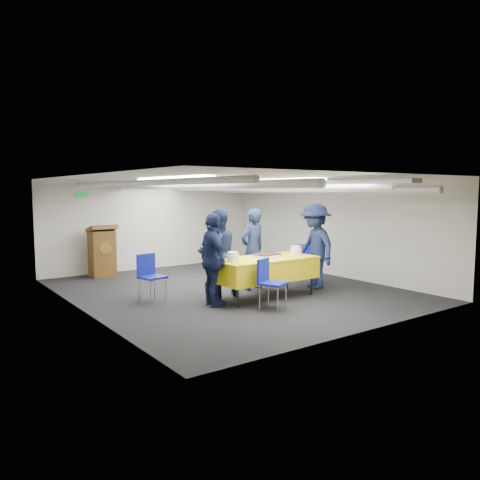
% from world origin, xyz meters
% --- Properties ---
extents(ground, '(7.00, 7.00, 0.00)m').
position_xyz_m(ground, '(0.00, 0.00, 0.00)').
color(ground, black).
rests_on(ground, ground).
extents(room_shell, '(6.00, 7.00, 2.30)m').
position_xyz_m(room_shell, '(0.09, 0.41, 1.81)').
color(room_shell, beige).
rests_on(room_shell, ground).
extents(serving_table, '(2.02, 0.96, 0.77)m').
position_xyz_m(serving_table, '(0.15, -0.95, 0.56)').
color(serving_table, black).
rests_on(serving_table, ground).
extents(sheet_cake, '(0.48, 0.37, 0.09)m').
position_xyz_m(sheet_cake, '(0.20, -0.94, 0.81)').
color(sheet_cake, white).
rests_on(sheet_cake, serving_table).
extents(plate_stack_left, '(0.23, 0.23, 0.18)m').
position_xyz_m(plate_stack_left, '(-0.62, -1.00, 0.85)').
color(plate_stack_left, white).
rests_on(plate_stack_left, serving_table).
extents(plate_stack_right, '(0.23, 0.23, 0.18)m').
position_xyz_m(plate_stack_right, '(0.91, -1.00, 0.85)').
color(plate_stack_right, white).
rests_on(plate_stack_right, serving_table).
extents(podium, '(0.62, 0.53, 1.25)m').
position_xyz_m(podium, '(-1.60, 3.05, 0.61)').
color(podium, brown).
rests_on(podium, ground).
extents(chair_near, '(0.56, 0.56, 0.87)m').
position_xyz_m(chair_near, '(-0.32, -1.64, 0.53)').
color(chair_near, gray).
rests_on(chair_near, ground).
extents(chair_right, '(0.52, 0.52, 0.87)m').
position_xyz_m(chair_right, '(1.59, -0.46, 0.53)').
color(chair_right, gray).
rests_on(chair_right, ground).
extents(chair_left, '(0.49, 0.49, 0.87)m').
position_xyz_m(chair_left, '(-1.74, 0.13, 0.53)').
color(chair_left, gray).
rests_on(chair_left, ground).
extents(sailor_a, '(0.66, 0.48, 1.68)m').
position_xyz_m(sailor_a, '(0.43, -0.21, 0.84)').
color(sailor_a, '#0E1633').
rests_on(sailor_a, ground).
extents(sailor_b, '(0.87, 0.70, 1.70)m').
position_xyz_m(sailor_b, '(-0.52, -0.34, 0.85)').
color(sailor_b, '#0E1633').
rests_on(sailor_b, ground).
extents(sailor_c, '(0.59, 1.03, 1.65)m').
position_xyz_m(sailor_c, '(-0.99, -0.91, 0.83)').
color(sailor_c, '#0E1633').
rests_on(sailor_c, ground).
extents(sailor_d, '(0.87, 1.25, 1.77)m').
position_xyz_m(sailor_d, '(1.57, -0.86, 0.89)').
color(sailor_d, '#0E1633').
rests_on(sailor_d, ground).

